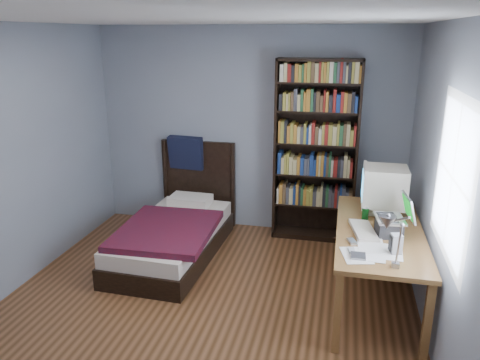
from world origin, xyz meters
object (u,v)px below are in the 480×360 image
at_px(keyboard, 364,231).
at_px(bed, 175,231).
at_px(laptop, 391,223).
at_px(soda_can, 365,214).
at_px(speaker, 396,244).
at_px(desk, 374,239).
at_px(bookshelf, 316,152).
at_px(crt_monitor, 383,187).
at_px(desk_lamp, 389,227).

xyz_separation_m(keyboard, bed, (-2.02, 0.68, -0.48)).
bearing_deg(laptop, soda_can, 123.81).
bearing_deg(bed, speaker, -24.83).
bearing_deg(keyboard, soda_can, 75.56).
relative_size(desk, keyboard, 3.76).
xyz_separation_m(bookshelf, bed, (-1.48, -0.79, -0.81)).
bearing_deg(crt_monitor, laptop, -84.61).
height_order(soda_can, bed, bed).
bearing_deg(bed, desk, -2.73).
relative_size(desk, desk_lamp, 3.03).
xyz_separation_m(desk_lamp, keyboard, (-0.11, 0.95, -0.44)).
bearing_deg(desk_lamp, speaker, 77.41).
height_order(desk_lamp, bookshelf, bookshelf).
xyz_separation_m(laptop, soda_can, (-0.21, 0.31, -0.05)).
xyz_separation_m(soda_can, bed, (-2.04, 0.37, -0.52)).
xyz_separation_m(soda_can, bookshelf, (-0.55, 1.16, 0.29)).
bearing_deg(soda_can, speaker, -72.30).
bearing_deg(crt_monitor, keyboard, -109.00).
distance_m(desk, bed, 2.17).
distance_m(crt_monitor, bookshelf, 1.19).
distance_m(desk, bookshelf, 1.30).
distance_m(laptop, bookshelf, 1.67).
distance_m(desk_lamp, bed, 2.83).
height_order(desk, keyboard, keyboard).
bearing_deg(bookshelf, laptop, -62.66).
bearing_deg(desk_lamp, desk, 88.57).
bearing_deg(soda_can, desk_lamp, -86.10).
height_order(desk_lamp, speaker, desk_lamp).
bearing_deg(bookshelf, keyboard, -70.11).
height_order(laptop, keyboard, laptop).
xyz_separation_m(desk, soda_can, (-0.12, -0.26, 0.37)).
bearing_deg(desk, laptop, -81.73).
distance_m(speaker, soda_can, 0.71).
bearing_deg(desk, keyboard, -104.01).
relative_size(desk_lamp, keyboard, 1.24).
height_order(keyboard, speaker, speaker).
bearing_deg(desk_lamp, bed, 142.56).
distance_m(keyboard, bed, 2.18).
bearing_deg(speaker, keyboard, 109.49).
xyz_separation_m(desk, desk_lamp, (-0.04, -1.52, 0.76)).
bearing_deg(crt_monitor, soda_can, -127.73).
distance_m(soda_can, bookshelf, 1.31).
distance_m(crt_monitor, laptop, 0.54).
bearing_deg(soda_can, bed, 169.83).
height_order(speaker, soda_can, speaker).
xyz_separation_m(crt_monitor, desk_lamp, (-0.07, -1.46, 0.19)).
relative_size(soda_can, bed, 0.06).
xyz_separation_m(desk_lamp, bed, (-2.12, 1.62, -0.92)).
height_order(crt_monitor, desk_lamp, desk_lamp).
xyz_separation_m(desk, laptop, (0.08, -0.57, 0.42)).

